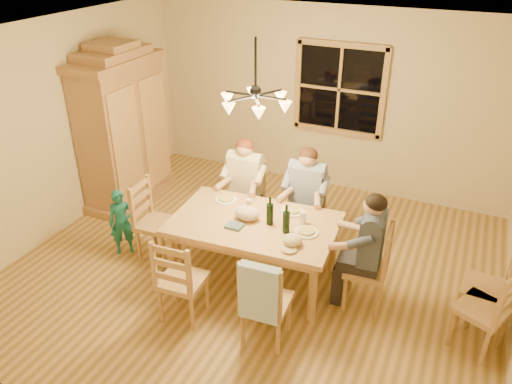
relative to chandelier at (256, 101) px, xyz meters
The scene contains 31 objects.
floor 2.08m from the chandelier, ahead, with size 5.50×5.50×0.00m, color olive.
ceiling 0.62m from the chandelier, ahead, with size 5.50×5.00×0.02m, color white.
wall_back 2.60m from the chandelier, 90.00° to the left, with size 5.50×0.02×2.70m, color beige.
wall_left 2.84m from the chandelier, behind, with size 0.02×5.00×2.70m, color beige.
window 2.53m from the chandelier, 85.36° to the left, with size 1.30×0.06×1.30m.
chandelier is the anchor object (origin of this frame).
armoire 2.75m from the chandelier, 161.18° to the left, with size 0.66×1.40×2.30m.
dining_table 1.43m from the chandelier, 71.15° to the right, with size 1.88×1.22×0.76m.
chair_far_left 1.95m from the chandelier, 124.29° to the left, with size 0.47×0.45×0.99m.
chair_far_right 1.95m from the chandelier, 64.00° to the left, with size 0.47×0.45×0.99m.
chair_near_left 2.09m from the chandelier, 108.15° to the right, with size 0.47×0.45×0.99m.
chair_near_right 2.10m from the chandelier, 60.24° to the right, with size 0.47×0.45×0.99m.
chair_end_left 2.16m from the chandelier, 168.64° to the right, with size 0.45×0.47×0.99m.
chair_end_right 2.21m from the chandelier, ahead, with size 0.45×0.47×0.99m.
adult_woman 1.48m from the chandelier, 124.29° to the left, with size 0.41×0.44×0.87m.
adult_plaid_man 1.47m from the chandelier, 64.00° to the left, with size 0.41×0.44×0.87m.
adult_slate_man 1.80m from the chandelier, ahead, with size 0.44×0.41×0.87m.
towel 1.90m from the chandelier, 63.91° to the right, with size 0.38×0.10×0.58m, color #A8C6E4.
wine_bottle_a 1.18m from the chandelier, 29.68° to the right, with size 0.08×0.08×0.33m, color black.
wine_bottle_b 1.26m from the chandelier, 25.42° to the right, with size 0.08×0.08×0.33m, color black.
plate_woman 1.39m from the chandelier, 162.96° to the left, with size 0.26×0.26×0.02m, color white.
plate_plaid 1.37m from the chandelier, 29.14° to the left, with size 0.26×0.26×0.02m, color white.
plate_slate 1.47m from the chandelier, 12.66° to the right, with size 0.26×0.26×0.02m, color white.
wine_glass_a 1.25m from the chandelier, 158.54° to the left, with size 0.06×0.06×0.14m, color silver.
wine_glass_b 1.36m from the chandelier, ahead, with size 0.06×0.06×0.14m, color silver.
cap 1.45m from the chandelier, 34.23° to the right, with size 0.20×0.20×0.11m, color #C9B386.
napkin 1.35m from the chandelier, 104.40° to the right, with size 0.18×0.14×0.03m, color #44647D.
cloth_bundle 1.25m from the chandelier, 102.98° to the right, with size 0.28×0.22×0.15m, color #C4A78E.
child 2.35m from the chandelier, 167.76° to the right, with size 0.31×0.20×0.85m, color #1A7175.
chair_spare_front 3.04m from the chandelier, ahead, with size 0.56×0.57×0.99m.
chair_spare_back 3.03m from the chandelier, ahead, with size 0.45×0.47×0.99m.
Camera 1 is at (2.01, -4.40, 3.63)m, focal length 35.00 mm.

